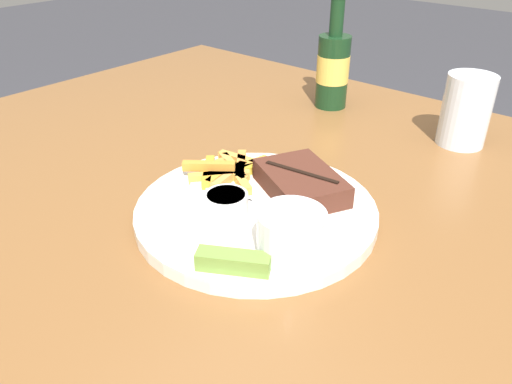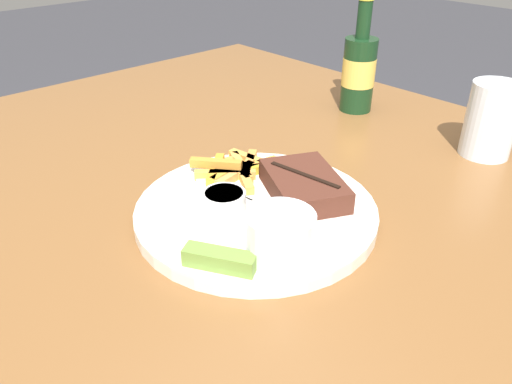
# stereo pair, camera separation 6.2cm
# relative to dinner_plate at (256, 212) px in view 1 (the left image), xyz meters

# --- Properties ---
(dining_table) EXTENTS (1.39, 1.15, 0.75)m
(dining_table) POSITION_rel_dinner_plate_xyz_m (0.00, 0.00, -0.08)
(dining_table) COLOR brown
(dining_table) RESTS_ON ground_plane
(dinner_plate) EXTENTS (0.31, 0.31, 0.02)m
(dinner_plate) POSITION_rel_dinner_plate_xyz_m (0.00, 0.00, 0.00)
(dinner_plate) COLOR silver
(dinner_plate) RESTS_ON dining_table
(steak_portion) EXTENTS (0.15, 0.13, 0.03)m
(steak_portion) POSITION_rel_dinner_plate_xyz_m (0.02, 0.06, 0.02)
(steak_portion) COLOR #472319
(steak_portion) RESTS_ON dinner_plate
(fries_pile) EXTENTS (0.11, 0.12, 0.02)m
(fries_pile) POSITION_rel_dinner_plate_xyz_m (-0.08, 0.04, 0.02)
(fries_pile) COLOR orange
(fries_pile) RESTS_ON dinner_plate
(coleslaw_cup) EXTENTS (0.07, 0.07, 0.05)m
(coleslaw_cup) POSITION_rel_dinner_plate_xyz_m (0.09, -0.05, 0.04)
(coleslaw_cup) COLOR white
(coleslaw_cup) RESTS_ON dinner_plate
(dipping_sauce_cup) EXTENTS (0.05, 0.05, 0.03)m
(dipping_sauce_cup) POSITION_rel_dinner_plate_xyz_m (-0.01, -0.04, 0.03)
(dipping_sauce_cup) COLOR silver
(dipping_sauce_cup) RESTS_ON dinner_plate
(pickle_spear) EXTENTS (0.08, 0.06, 0.02)m
(pickle_spear) POSITION_rel_dinner_plate_xyz_m (0.06, -0.11, 0.02)
(pickle_spear) COLOR olive
(pickle_spear) RESTS_ON dinner_plate
(fork_utensil) EXTENTS (0.13, 0.03, 0.00)m
(fork_utensil) POSITION_rel_dinner_plate_xyz_m (-0.08, -0.01, 0.01)
(fork_utensil) COLOR #B7B7BC
(fork_utensil) RESTS_ON dinner_plate
(beer_bottle) EXTENTS (0.06, 0.06, 0.22)m
(beer_bottle) POSITION_rel_dinner_plate_xyz_m (-0.15, 0.40, 0.07)
(beer_bottle) COLOR #143319
(beer_bottle) RESTS_ON dining_table
(drinking_glass) EXTENTS (0.08, 0.08, 0.12)m
(drinking_glass) POSITION_rel_dinner_plate_xyz_m (0.11, 0.40, 0.05)
(drinking_glass) COLOR silver
(drinking_glass) RESTS_ON dining_table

